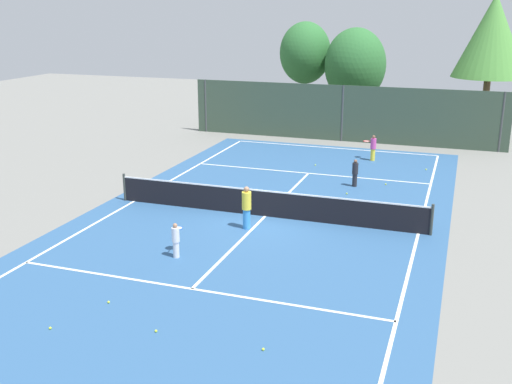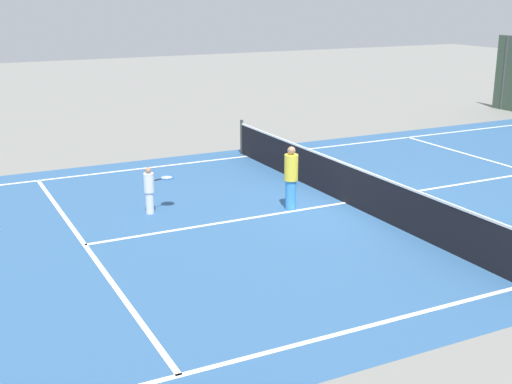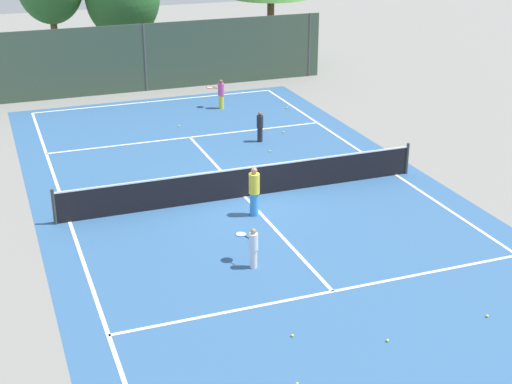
% 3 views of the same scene
% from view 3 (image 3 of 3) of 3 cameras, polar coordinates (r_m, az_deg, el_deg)
% --- Properties ---
extents(ground_plane, '(80.00, 80.00, 0.00)m').
position_cam_3_polar(ground_plane, '(23.92, -0.86, -0.36)').
color(ground_plane, slate).
extents(court_surface, '(13.00, 25.00, 0.01)m').
position_cam_3_polar(court_surface, '(23.92, -0.86, -0.35)').
color(court_surface, '#2D5684').
rests_on(court_surface, ground_plane).
extents(tennis_net, '(11.90, 0.10, 1.10)m').
position_cam_3_polar(tennis_net, '(23.73, -0.86, 0.78)').
color(tennis_net, '#333833').
rests_on(tennis_net, ground_plane).
extents(perimeter_fence, '(18.00, 0.12, 3.20)m').
position_cam_3_polar(perimeter_fence, '(36.36, -8.45, 10.06)').
color(perimeter_fence, '#384C3D').
rests_on(perimeter_fence, ground_plane).
extents(player_0, '(0.78, 0.73, 1.29)m').
position_cam_3_polar(player_0, '(33.31, -2.71, 7.49)').
color(player_0, yellow).
rests_on(player_0, ground_plane).
extents(player_1, '(0.49, 0.82, 1.11)m').
position_cam_3_polar(player_1, '(19.39, -0.26, -4.18)').
color(player_1, silver).
rests_on(player_1, ground_plane).
extents(player_2, '(0.25, 0.25, 1.19)m').
position_cam_3_polar(player_2, '(28.88, 0.30, 5.01)').
color(player_2, '#232328').
rests_on(player_2, ground_plane).
extents(player_3, '(0.33, 0.33, 1.52)m').
position_cam_3_polar(player_3, '(22.31, -0.14, 0.07)').
color(player_3, '#388CD8').
rests_on(player_3, ground_plane).
extents(tennis_ball_0, '(0.07, 0.07, 0.07)m').
position_cam_3_polar(tennis_ball_0, '(24.90, -11.80, 0.18)').
color(tennis_ball_0, '#CCE533').
rests_on(tennis_ball_0, ground_plane).
extents(tennis_ball_1, '(0.07, 0.07, 0.07)m').
position_cam_3_polar(tennis_ball_1, '(16.87, 2.78, -10.83)').
color(tennis_ball_1, '#CCE533').
rests_on(tennis_ball_1, ground_plane).
extents(tennis_ball_2, '(0.07, 0.07, 0.07)m').
position_cam_3_polar(tennis_ball_2, '(15.46, 3.14, -14.34)').
color(tennis_ball_2, '#CCE533').
rests_on(tennis_ball_2, ground_plane).
extents(tennis_ball_3, '(0.07, 0.07, 0.07)m').
position_cam_3_polar(tennis_ball_3, '(31.00, -5.88, 5.01)').
color(tennis_ball_3, '#CCE533').
rests_on(tennis_ball_3, ground_plane).
extents(tennis_ball_4, '(0.07, 0.07, 0.07)m').
position_cam_3_polar(tennis_ball_4, '(27.91, 1.05, 3.13)').
color(tennis_ball_4, '#CCE533').
rests_on(tennis_ball_4, ground_plane).
extents(tennis_ball_5, '(0.07, 0.07, 0.07)m').
position_cam_3_polar(tennis_ball_5, '(18.32, 17.16, -8.99)').
color(tennis_ball_5, '#CCE533').
rests_on(tennis_ball_5, ground_plane).
extents(tennis_ball_6, '(0.07, 0.07, 0.07)m').
position_cam_3_polar(tennis_ball_6, '(16.93, 9.96, -11.05)').
color(tennis_ball_6, '#CCE533').
rests_on(tennis_ball_6, ground_plane).
extents(tennis_ball_7, '(0.07, 0.07, 0.07)m').
position_cam_3_polar(tennis_ball_7, '(33.43, 2.34, 6.41)').
color(tennis_ball_7, '#CCE533').
rests_on(tennis_ball_7, ground_plane).
extents(tennis_ball_8, '(0.07, 0.07, 0.07)m').
position_cam_3_polar(tennis_ball_8, '(30.09, 2.08, 4.57)').
color(tennis_ball_8, '#CCE533').
rests_on(tennis_ball_8, ground_plane).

